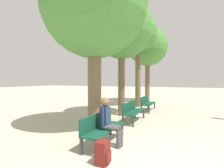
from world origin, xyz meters
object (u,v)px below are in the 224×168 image
Objects in this scene: tree_row_1 at (122,29)px; tree_row_2 at (138,34)px; bench_row_0 at (102,126)px; bench_row_2 at (147,102)px; backpack at (103,153)px; tree_row_3 at (148,47)px; tree_row_0 at (94,6)px; person_seated at (109,120)px; bench_row_1 at (132,110)px.

tree_row_2 is at bearing 90.00° from tree_row_1.
bench_row_0 is 1.00× the size of bench_row_2.
tree_row_2 is at bearing 100.23° from backpack.
bench_row_2 is at bearing -55.79° from tree_row_2.
tree_row_1 is 0.97× the size of tree_row_3.
tree_row_3 is 11.46m from backpack.
tree_row_3 is 12.41× the size of backpack.
tree_row_1 is 5.80m from tree_row_3.
tree_row_3 is (-0.86, 4.07, 3.86)m from bench_row_2.
backpack is at bearing -73.68° from tree_row_1.
backpack is (1.41, -4.81, -3.96)m from tree_row_1.
tree_row_1 is 0.96× the size of tree_row_2.
tree_row_3 reaches higher than bench_row_2.
tree_row_0 reaches higher than person_seated.
tree_row_0 reaches higher than bench_row_1.
bench_row_2 is (0.00, 5.52, 0.00)m from bench_row_0.
tree_row_1 is 4.55× the size of person_seated.
tree_row_0 is 1.07× the size of tree_row_1.
tree_row_2 is 2.82m from tree_row_3.
bench_row_2 is 3.59× the size of backpack.
tree_row_3 is at bearing 90.00° from tree_row_2.
tree_row_1 is (-0.86, 1.03, 3.72)m from bench_row_1.
bench_row_0 is at bearing -82.78° from tree_row_2.
bench_row_1 is at bearing -50.04° from tree_row_1.
tree_row_0 is (-0.86, -4.38, 3.78)m from bench_row_2.
tree_row_0 is 8.45m from tree_row_3.
bench_row_0 is at bearing 169.65° from person_seated.
person_seated reaches higher than backpack.
person_seated is 2.64× the size of backpack.
tree_row_1 reaches higher than bench_row_0.
tree_row_0 is at bearing -101.11° from bench_row_2.
tree_row_3 reaches higher than bench_row_0.
person_seated is (0.23, -0.04, 0.19)m from bench_row_0.
tree_row_3 is at bearing 97.56° from backpack.
tree_row_3 is (-0.00, 5.80, 0.14)m from tree_row_1.
bench_row_1 is 2.76m from bench_row_2.
tree_row_1 is (-0.86, 3.79, 3.72)m from bench_row_0.
bench_row_2 is 0.30× the size of tree_row_1.
backpack is (0.55, -1.03, -0.24)m from bench_row_0.
tree_row_0 is 4.78m from backpack.
bench_row_1 is 7.89m from tree_row_3.
backpack is (1.41, -10.61, -4.09)m from tree_row_3.
bench_row_0 reaches higher than backpack.
bench_row_1 is 0.29× the size of tree_row_2.
bench_row_0 is 1.19m from backpack.
tree_row_3 is (-0.86, 9.58, 3.86)m from bench_row_0.
tree_row_2 is (0.00, 3.00, 0.48)m from tree_row_1.
tree_row_2 is 7.99m from person_seated.
bench_row_1 is 1.36× the size of person_seated.
person_seated is at bearing -47.40° from tree_row_0.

